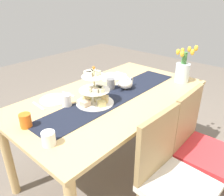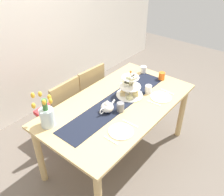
{
  "view_description": "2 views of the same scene",
  "coord_description": "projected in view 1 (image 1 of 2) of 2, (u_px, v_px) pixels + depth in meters",
  "views": [
    {
      "loc": [
        1.29,
        1.15,
        1.59
      ],
      "look_at": [
        0.07,
        0.07,
        0.8
      ],
      "focal_mm": 35.8,
      "sensor_mm": 36.0,
      "label": 1
    },
    {
      "loc": [
        -1.7,
        -1.29,
        2.29
      ],
      "look_at": [
        -0.06,
        0.04,
        0.86
      ],
      "focal_mm": 39.52,
      "sensor_mm": 36.0,
      "label": 2
    }
  ],
  "objects": [
    {
      "name": "tulip_vase",
      "position": [
        183.0,
        69.0,
        2.15
      ],
      "size": [
        0.21,
        0.17,
        0.36
      ],
      "color": "silver",
      "rests_on": "dining_table"
    },
    {
      "name": "mug_white_text",
      "position": [
        67.0,
        100.0,
        1.72
      ],
      "size": [
        0.08,
        0.08,
        0.09
      ],
      "primitive_type": "cylinder",
      "color": "white",
      "rests_on": "dining_table"
    },
    {
      "name": "dinner_plate_left",
      "position": [
        113.0,
        76.0,
        2.31
      ],
      "size": [
        0.23,
        0.23,
        0.01
      ],
      "primitive_type": "cylinder",
      "color": "white",
      "rests_on": "dining_table"
    },
    {
      "name": "ground_plane",
      "position": [
        112.0,
        165.0,
        2.25
      ],
      "size": [
        8.0,
        8.0,
        0.0
      ],
      "primitive_type": "plane",
      "color": "#6B6056"
    },
    {
      "name": "chair_left",
      "position": [
        198.0,
        142.0,
        1.76
      ],
      "size": [
        0.43,
        0.43,
        0.91
      ],
      "color": "#9C8254",
      "rests_on": "ground_plane"
    },
    {
      "name": "mug_orange",
      "position": [
        25.0,
        121.0,
        1.45
      ],
      "size": [
        0.08,
        0.08,
        0.09
      ],
      "primitive_type": "cylinder",
      "color": "orange",
      "rests_on": "dining_table"
    },
    {
      "name": "knife_left",
      "position": [
        103.0,
        80.0,
        2.22
      ],
      "size": [
        0.02,
        0.17,
        0.01
      ],
      "primitive_type": "cube",
      "rotation": [
        0.0,
        0.0,
        0.03
      ],
      "color": "silver",
      "rests_on": "dining_table"
    },
    {
      "name": "fork_right",
      "position": [
        68.0,
        94.0,
        1.92
      ],
      "size": [
        0.03,
        0.15,
        0.01
      ],
      "primitive_type": "cube",
      "rotation": [
        0.0,
        0.0,
        0.07
      ],
      "color": "silver",
      "rests_on": "dining_table"
    },
    {
      "name": "teapot",
      "position": [
        126.0,
        83.0,
        2.01
      ],
      "size": [
        0.24,
        0.13,
        0.14
      ],
      "color": "white",
      "rests_on": "table_runner"
    },
    {
      "name": "dining_table",
      "position": [
        112.0,
        106.0,
        1.95
      ],
      "size": [
        1.74,
        0.96,
        0.78
      ],
      "color": "tan",
      "rests_on": "ground_plane"
    },
    {
      "name": "knife_right",
      "position": [
        38.0,
        106.0,
        1.73
      ],
      "size": [
        0.03,
        0.17,
        0.01
      ],
      "primitive_type": "cube",
      "rotation": [
        0.0,
        0.0,
        -0.07
      ],
      "color": "silver",
      "rests_on": "dining_table"
    },
    {
      "name": "chair_right",
      "position": [
        170.0,
        174.0,
        1.46
      ],
      "size": [
        0.44,
        0.44,
        0.91
      ],
      "color": "#9C8254",
      "rests_on": "ground_plane"
    },
    {
      "name": "cream_jug",
      "position": [
        49.0,
        138.0,
        1.28
      ],
      "size": [
        0.08,
        0.08,
        0.08
      ],
      "primitive_type": "cylinder",
      "color": "white",
      "rests_on": "dining_table"
    },
    {
      "name": "mug_grey",
      "position": [
        111.0,
        84.0,
        2.01
      ],
      "size": [
        0.08,
        0.08,
        0.09
      ],
      "primitive_type": "cylinder",
      "color": "slate",
      "rests_on": "table_runner"
    },
    {
      "name": "dinner_plate_right",
      "position": [
        54.0,
        99.0,
        1.83
      ],
      "size": [
        0.23,
        0.23,
        0.01
      ],
      "primitive_type": "cylinder",
      "color": "white",
      "rests_on": "dining_table"
    },
    {
      "name": "fork_left",
      "position": [
        121.0,
        73.0,
        2.41
      ],
      "size": [
        0.02,
        0.15,
        0.01
      ],
      "primitive_type": "cube",
      "rotation": [
        0.0,
        0.0,
        -0.02
      ],
      "color": "silver",
      "rests_on": "dining_table"
    },
    {
      "name": "tiered_cake_stand",
      "position": [
        94.0,
        92.0,
        1.73
      ],
      "size": [
        0.3,
        0.3,
        0.3
      ],
      "color": "beige",
      "rests_on": "table_runner"
    },
    {
      "name": "table_runner",
      "position": [
        114.0,
        96.0,
        1.89
      ],
      "size": [
        1.49,
        0.29,
        0.0
      ],
      "primitive_type": "cube",
      "color": "black",
      "rests_on": "dining_table"
    }
  ]
}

